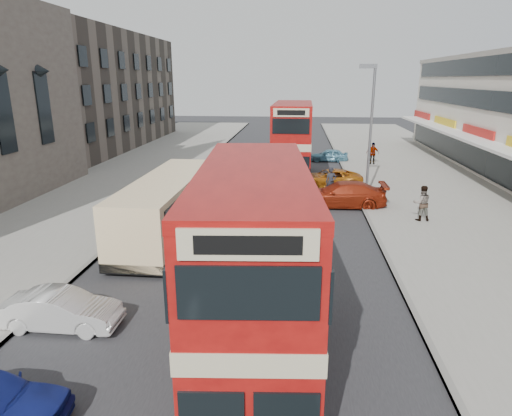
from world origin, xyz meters
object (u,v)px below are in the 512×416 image
at_px(coach, 168,204).
at_px(pedestrian_near, 422,203).
at_px(car_left_front, 61,310).
at_px(cyclist, 330,190).
at_px(pedestrian_far, 372,153).
at_px(car_right_b, 330,178).
at_px(street_lamp, 370,122).
at_px(bus_second, 292,141).
at_px(car_right_a, 342,195).
at_px(car_right_c, 329,155).
at_px(bus_main, 254,271).

xyz_separation_m(coach, pedestrian_near, (12.60, 3.09, -0.46)).
bearing_deg(car_left_front, coach, -6.09).
bearing_deg(cyclist, pedestrian_far, 66.91).
distance_m(coach, cyclist, 10.66).
height_order(pedestrian_far, cyclist, cyclist).
relative_size(coach, car_right_b, 2.24).
distance_m(street_lamp, bus_second, 7.37).
bearing_deg(car_left_front, street_lamp, -34.98).
distance_m(car_right_a, car_right_b, 4.94).
relative_size(coach, car_right_c, 2.93).
xyz_separation_m(bus_main, pedestrian_far, (7.49, 28.58, -1.62)).
xyz_separation_m(car_left_front, car_right_a, (9.66, 14.13, 0.16)).
height_order(car_left_front, pedestrian_far, pedestrian_far).
height_order(car_right_a, pedestrian_near, pedestrian_near).
bearing_deg(cyclist, pedestrian_near, -43.11).
relative_size(car_right_a, pedestrian_near, 2.73).
bearing_deg(car_right_b, pedestrian_far, 146.94).
distance_m(bus_second, car_right_b, 4.18).
bearing_deg(cyclist, bus_main, -103.82).
relative_size(bus_second, cyclist, 4.57).
bearing_deg(street_lamp, car_right_a, -131.09).
xyz_separation_m(car_right_c, pedestrian_near, (3.65, -17.52, 0.51)).
relative_size(car_right_b, car_right_c, 1.31).
relative_size(bus_second, pedestrian_near, 5.23).
bearing_deg(street_lamp, car_right_b, 123.27).
bearing_deg(bus_main, coach, -66.52).
xyz_separation_m(bus_second, car_right_a, (3.05, -7.23, -2.11)).
relative_size(bus_main, pedestrian_near, 4.96).
distance_m(car_left_front, cyclist, 17.69).
bearing_deg(car_right_c, pedestrian_near, 13.39).
relative_size(bus_main, car_left_front, 2.64).
height_order(bus_second, cyclist, bus_second).
distance_m(pedestrian_near, cyclist, 5.81).
bearing_deg(bus_second, pedestrian_far, -138.00).
xyz_separation_m(street_lamp, car_right_b, (-2.01, 3.06, -4.16)).
height_order(street_lamp, car_left_front, street_lamp).
xyz_separation_m(coach, car_right_c, (8.95, 20.61, -0.98)).
height_order(bus_second, coach, bus_second).
xyz_separation_m(street_lamp, pedestrian_far, (2.20, 11.36, -3.70)).
relative_size(car_left_front, pedestrian_near, 1.88).
xyz_separation_m(street_lamp, car_left_front, (-11.29, -16.00, -4.20)).
height_order(coach, pedestrian_far, coach).
bearing_deg(car_right_b, street_lamp, 27.08).
height_order(car_right_c, cyclist, cyclist).
bearing_deg(car_left_front, bus_second, -16.99).
relative_size(bus_second, coach, 0.99).
height_order(bus_main, pedestrian_far, bus_main).
distance_m(street_lamp, car_right_a, 4.74).
xyz_separation_m(bus_main, car_right_c, (3.88, 30.19, -2.12)).
bearing_deg(cyclist, car_left_front, -124.07).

